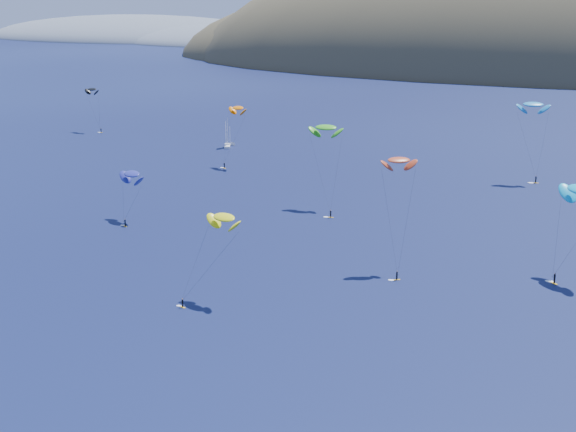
{
  "coord_description": "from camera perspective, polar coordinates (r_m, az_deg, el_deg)",
  "views": [
    {
      "loc": [
        58.42,
        -67.78,
        54.2
      ],
      "look_at": [
        -2.87,
        80.0,
        9.0
      ],
      "focal_mm": 50.0,
      "sensor_mm": 36.0,
      "label": 1
    }
  ],
  "objects": [
    {
      "name": "kitesurfer_3",
      "position": [
        205.55,
        2.72,
        6.3
      ],
      "size": [
        10.61,
        13.54,
        22.85
      ],
      "rotation": [
        0.0,
        0.0,
        0.09
      ],
      "color": "yellow",
      "rests_on": "ground"
    },
    {
      "name": "headland",
      "position": [
        962.23,
        -9.3,
        12.15
      ],
      "size": [
        460.0,
        250.0,
        60.0
      ],
      "color": "slate",
      "rests_on": "ground"
    },
    {
      "name": "kitesurfer_12",
      "position": [
        328.35,
        -13.77,
        8.73
      ],
      "size": [
        9.5,
        5.33,
        18.5
      ],
      "rotation": [
        0.0,
        0.0,
        -0.23
      ],
      "color": "yellow",
      "rests_on": "ground"
    },
    {
      "name": "kitesurfer_4",
      "position": [
        243.07,
        17.05,
        7.59
      ],
      "size": [
        9.58,
        5.93,
        25.0
      ],
      "rotation": [
        0.0,
        0.0,
        0.21
      ],
      "color": "yellow",
      "rests_on": "ground"
    },
    {
      "name": "kitesurfer_2",
      "position": [
        143.15,
        -4.59,
        -0.1
      ],
      "size": [
        9.57,
        10.79,
        17.32
      ],
      "rotation": [
        0.0,
        0.0,
        -0.34
      ],
      "color": "yellow",
      "rests_on": "ground"
    },
    {
      "name": "kitesurfer_10",
      "position": [
        197.7,
        -11.05,
        2.95
      ],
      "size": [
        9.54,
        10.51,
        13.75
      ],
      "rotation": [
        0.0,
        0.0,
        -0.43
      ],
      "color": "yellow",
      "rests_on": "ground"
    },
    {
      "name": "kitesurfer_1",
      "position": [
        254.52,
        -3.59,
        7.67
      ],
      "size": [
        8.04,
        9.11,
        20.53
      ],
      "rotation": [
        0.0,
        0.0,
        -0.41
      ],
      "color": "yellow",
      "rests_on": "ground"
    },
    {
      "name": "sailboat",
      "position": [
        288.57,
        -4.33,
        5.09
      ],
      "size": [
        8.96,
        8.6,
        10.73
      ],
      "rotation": [
        0.0,
        0.0,
        0.43
      ],
      "color": "silver",
      "rests_on": "ground"
    },
    {
      "name": "kitesurfer_9",
      "position": [
        159.2,
        7.9,
        3.93
      ],
      "size": [
        7.64,
        11.61,
        23.96
      ],
      "rotation": [
        0.0,
        0.0,
        0.54
      ],
      "color": "yellow",
      "rests_on": "ground"
    }
  ]
}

